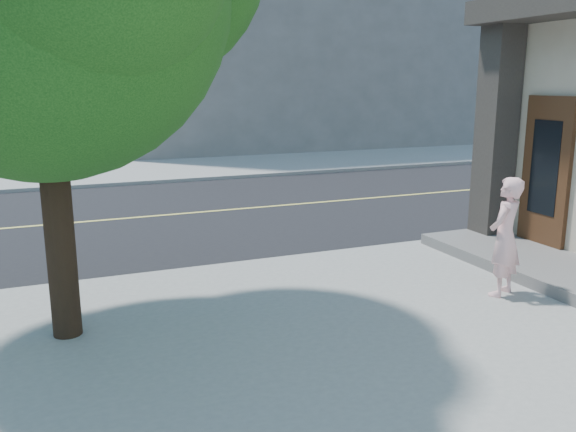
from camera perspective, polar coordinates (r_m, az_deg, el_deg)
name	(u,v)px	position (r m, az deg, el deg)	size (l,w,h in m)	color
sidewalk_ne	(268,138)	(32.83, -1.91, 7.46)	(29.00, 25.00, 0.12)	gray
filler_ne	(273,4)	(33.59, -1.48, 19.65)	(18.00, 16.00, 14.00)	slate
man_on_phone	(505,237)	(8.75, 20.02, -1.89)	(0.61, 0.40, 1.67)	#FBBBBB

